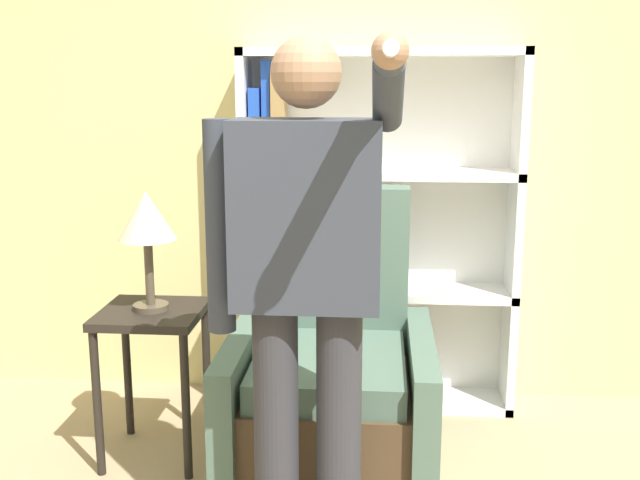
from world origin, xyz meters
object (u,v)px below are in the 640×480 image
at_px(bookcase, 355,233).
at_px(armchair, 331,385).
at_px(person_standing, 306,276).
at_px(table_lamp, 147,221).
at_px(side_table, 153,338).

height_order(bookcase, armchair, bookcase).
distance_m(person_standing, table_lamp, 1.02).
bearing_deg(table_lamp, bookcase, 38.00).
distance_m(person_standing, side_table, 1.13).
bearing_deg(side_table, armchair, -0.21).
bearing_deg(side_table, bookcase, 38.00).
height_order(bookcase, side_table, bookcase).
bearing_deg(armchair, table_lamp, 179.79).
relative_size(armchair, side_table, 1.74).
relative_size(bookcase, armchair, 1.52).
xyz_separation_m(person_standing, side_table, (-0.73, 0.70, -0.48)).
xyz_separation_m(armchair, side_table, (-0.77, 0.00, 0.19)).
bearing_deg(armchair, person_standing, -92.99).
distance_m(armchair, side_table, 0.79).
relative_size(bookcase, table_lamp, 3.49).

